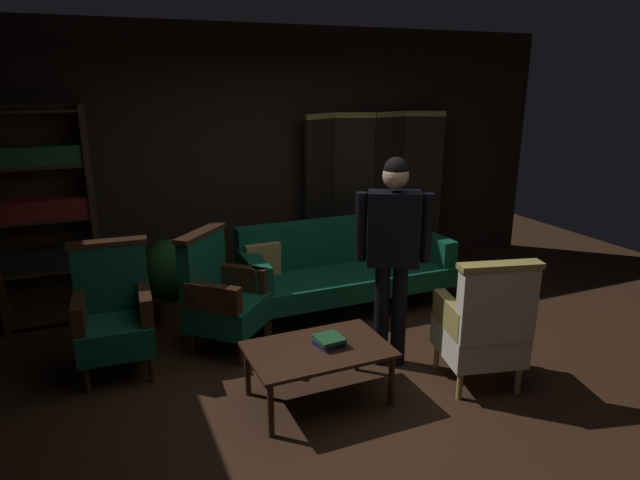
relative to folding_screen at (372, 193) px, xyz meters
name	(u,v)px	position (x,y,z in m)	size (l,w,h in m)	color
ground_plane	(361,386)	(-1.27, -2.23, -0.99)	(10.00, 10.00, 0.00)	#331E11
back_wall	(260,161)	(-1.27, 0.22, 0.41)	(7.20, 0.10, 2.80)	black
folding_screen	(372,193)	(0.00, 0.00, 0.00)	(1.72, 0.31, 1.90)	black
bookshelf	(44,215)	(-3.42, -0.03, 0.07)	(0.90, 0.32, 2.05)	#382114
velvet_couch	(344,264)	(-0.72, -0.78, -0.53)	(2.12, 0.78, 0.88)	#382114
coffee_table	(318,354)	(-1.64, -2.26, -0.61)	(1.00, 0.64, 0.42)	#382114
armchair_gilt_accent	(484,326)	(-0.43, -2.56, -0.50)	(0.70, 0.70, 1.04)	tan
armchair_wing_left	(114,313)	(-2.94, -1.22, -0.50)	(0.62, 0.61, 1.04)	#382114
armchair_wing_right	(221,295)	(-2.08, -1.19, -0.50)	(0.82, 0.82, 1.04)	#382114
standing_figure	(393,244)	(-0.90, -1.99, 0.04)	(0.53, 0.37, 1.70)	black
potted_plant	(171,275)	(-2.39, -0.46, -0.51)	(0.53, 0.53, 0.82)	brown
book_navy_cloth	(329,343)	(-1.55, -2.25, -0.54)	(0.18, 0.16, 0.04)	navy
book_green_cloth	(329,338)	(-1.55, -2.25, -0.51)	(0.18, 0.19, 0.02)	#1E4C28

